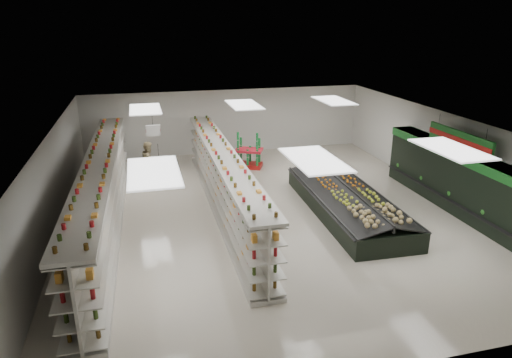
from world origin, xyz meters
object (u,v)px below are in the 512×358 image
object	(u,v)px
shopper_main	(256,209)
shopper_background	(149,161)
gondola_center	(223,183)
produce_island	(347,201)
gondola_left	(103,196)
soda_endcap	(249,152)

from	to	relation	value
shopper_main	shopper_background	world-z (taller)	shopper_background
gondola_center	produce_island	size ratio (longest dim) A/B	1.82
shopper_main	gondola_center	bearing A→B (deg)	-75.24
gondola_center	produce_island	distance (m)	4.45
gondola_left	produce_island	world-z (taller)	gondola_left
gondola_center	produce_island	xyz separation A→B (m)	(4.16, -1.48, -0.52)
gondola_center	shopper_background	world-z (taller)	gondola_center
gondola_center	shopper_main	xyz separation A→B (m)	(0.68, -2.12, -0.20)
produce_island	shopper_background	size ratio (longest dim) A/B	4.12
soda_endcap	gondola_left	bearing A→B (deg)	-140.87
produce_island	shopper_main	bearing A→B (deg)	-169.64
gondola_center	soda_endcap	distance (m)	4.90
produce_island	soda_endcap	bearing A→B (deg)	109.82
gondola_left	shopper_background	bearing A→B (deg)	71.35
gondola_center	shopper_main	size ratio (longest dim) A/B	7.89
gondola_center	shopper_background	xyz separation A→B (m)	(-2.47, 3.95, -0.16)
gondola_left	produce_island	size ratio (longest dim) A/B	1.95
gondola_left	gondola_center	distance (m)	4.10
gondola_left	shopper_main	world-z (taller)	gondola_left
produce_island	soda_endcap	distance (m)	6.33
gondola_center	gondola_left	bearing A→B (deg)	-172.87
soda_endcap	shopper_main	bearing A→B (deg)	-101.47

